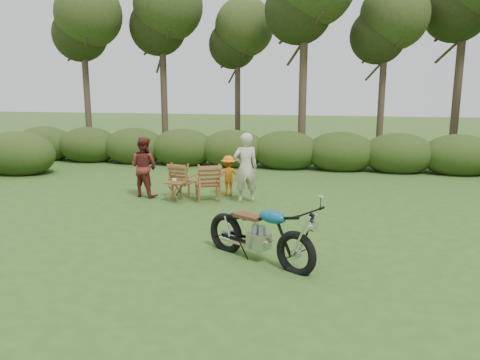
% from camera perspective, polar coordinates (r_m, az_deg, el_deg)
% --- Properties ---
extents(ground, '(80.00, 80.00, 0.00)m').
position_cam_1_polar(ground, '(8.95, -0.74, -8.37)').
color(ground, '#2C4F1A').
rests_on(ground, ground).
extents(tree_line, '(22.52, 11.62, 8.14)m').
position_cam_1_polar(tree_line, '(18.02, 7.68, 13.86)').
color(tree_line, '#35291C').
rests_on(tree_line, ground).
extents(motorcycle, '(2.37, 1.88, 1.28)m').
position_cam_1_polar(motorcycle, '(8.40, 2.28, -9.74)').
color(motorcycle, '#0D8AB3').
rests_on(motorcycle, ground).
extents(lawn_chair_right, '(0.91, 0.91, 1.00)m').
position_cam_1_polar(lawn_chair_right, '(12.63, -3.90, -2.44)').
color(lawn_chair_right, brown).
rests_on(lawn_chair_right, ground).
extents(lawn_chair_left, '(0.77, 0.77, 0.95)m').
position_cam_1_polar(lawn_chair_left, '(13.18, -6.75, -1.91)').
color(lawn_chair_left, '#5C3317').
rests_on(lawn_chair_left, ground).
extents(side_table, '(0.57, 0.50, 0.53)m').
position_cam_1_polar(side_table, '(12.51, -7.77, -1.42)').
color(side_table, brown).
rests_on(side_table, ground).
extents(cup, '(0.12, 0.12, 0.09)m').
position_cam_1_polar(cup, '(12.47, -8.02, -0.02)').
color(cup, beige).
rests_on(cup, side_table).
extents(adult_a, '(0.80, 0.70, 1.84)m').
position_cam_1_polar(adult_a, '(12.42, 0.66, -2.66)').
color(adult_a, '#BEB29D').
rests_on(adult_a, ground).
extents(adult_b, '(0.94, 0.81, 1.66)m').
position_cam_1_polar(adult_b, '(13.29, -11.49, -1.94)').
color(adult_b, maroon).
rests_on(adult_b, ground).
extents(child, '(0.83, 0.66, 1.13)m').
position_cam_1_polar(child, '(13.13, -1.41, -1.88)').
color(child, '#CF6513').
rests_on(child, ground).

